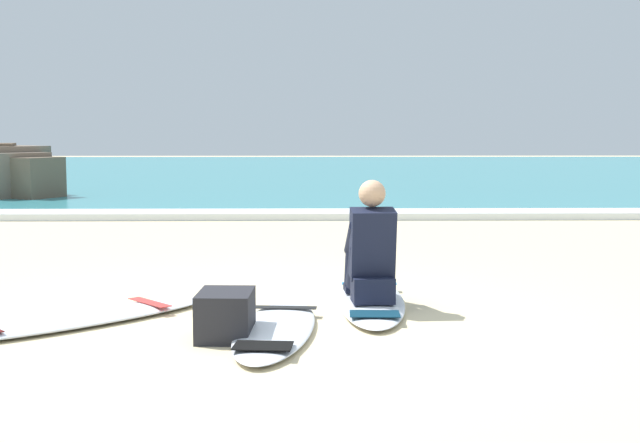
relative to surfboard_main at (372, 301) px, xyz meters
The scene contains 9 objects.
ground_plane 0.95m from the surfboard_main, 146.32° to the right, with size 80.00×80.00×0.00m, color beige.
sea 20.58m from the surfboard_main, 92.19° to the left, with size 80.00×28.00×0.10m, color teal.
breaking_foam 6.91m from the surfboard_main, 96.55° to the left, with size 80.00×0.90×0.11m, color white.
surfboard_main is the anchor object (origin of this frame).
surfer_seated 0.42m from the surfboard_main, 98.24° to the right, with size 0.39×0.72×0.95m.
surfboard_spare_near 2.30m from the surfboard_main, 164.11° to the right, with size 2.01×1.89×0.08m.
surfboard_spare_far 1.21m from the surfboard_main, 127.72° to the right, with size 0.70×1.96×0.08m.
rock_outcrop_distant 12.16m from the surfboard_main, 122.43° to the left, with size 2.39×2.16×1.14m.
beach_bag 1.52m from the surfboard_main, 135.10° to the right, with size 0.36×0.48×0.32m, color #232328.
Camera 1 is at (0.25, -6.24, 1.41)m, focal length 48.06 mm.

